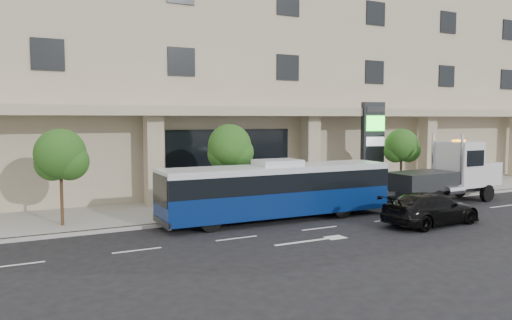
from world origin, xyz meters
The scene contains 11 objects.
ground centered at (0.00, 0.00, 0.00)m, with size 120.00×120.00×0.00m, color black.
sidewalk centered at (0.00, 5.00, 0.07)m, with size 120.00×6.00×0.15m, color gray.
curb centered at (0.00, 2.00, 0.07)m, with size 120.00×0.30×0.15m, color gray.
convention_center centered at (0.00, 15.42, 9.97)m, with size 60.00×17.60×20.00m.
tree_left centered at (-9.97, 3.59, 3.11)m, with size 2.27×2.20×4.22m.
tree_mid centered at (-1.97, 3.59, 3.26)m, with size 2.28×2.20×4.38m.
tree_right centered at (9.53, 3.59, 3.04)m, with size 2.10×2.00×4.04m.
city_bus centered at (-0.73, 0.95, 1.46)m, with size 11.37×2.58×2.87m.
tow_truck centered at (10.46, 0.79, 1.62)m, with size 8.65×2.51×3.92m.
black_sedan centered at (4.91, -3.17, 0.73)m, with size 2.05×5.03×1.46m, color black.
signage_pylon centered at (8.64, 5.26, 3.04)m, with size 1.49×0.81×5.68m.
Camera 1 is at (-12.31, -19.32, 4.78)m, focal length 35.00 mm.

